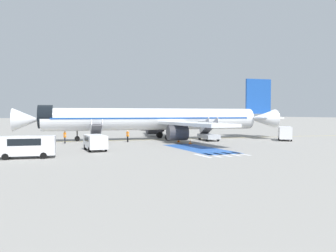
{
  "coord_description": "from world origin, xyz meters",
  "views": [
    {
      "loc": [
        -18.56,
        -52.59,
        4.48
      ],
      "look_at": [
        2.53,
        -3.79,
        2.44
      ],
      "focal_mm": 35.0,
      "sensor_mm": 36.0,
      "label": 1
    }
  ],
  "objects_px": {
    "service_van_2": "(26,145)",
    "airliner": "(158,119)",
    "traffic_cone_0": "(179,140)",
    "boarding_stairs_aft": "(208,135)",
    "ground_crew_1": "(65,136)",
    "boarding_stairs_forward": "(96,137)",
    "service_van_0": "(95,141)",
    "traffic_cone_1": "(190,142)",
    "service_van_1": "(285,132)",
    "fuel_tanker": "(152,125)",
    "ground_crew_0": "(128,135)"
  },
  "relations": [
    {
      "from": "service_van_2",
      "to": "airliner",
      "type": "bearing_deg",
      "value": 137.39
    },
    {
      "from": "traffic_cone_0",
      "to": "boarding_stairs_aft",
      "type": "bearing_deg",
      "value": 9.56
    },
    {
      "from": "service_van_2",
      "to": "ground_crew_1",
      "type": "bearing_deg",
      "value": 169.63
    },
    {
      "from": "boarding_stairs_forward",
      "to": "service_van_0",
      "type": "distance_m",
      "value": 9.74
    },
    {
      "from": "boarding_stairs_forward",
      "to": "traffic_cone_0",
      "type": "height_order",
      "value": "boarding_stairs_forward"
    },
    {
      "from": "boarding_stairs_forward",
      "to": "service_van_2",
      "type": "relative_size",
      "value": 0.93
    },
    {
      "from": "traffic_cone_1",
      "to": "service_van_2",
      "type": "bearing_deg",
      "value": -162.23
    },
    {
      "from": "traffic_cone_0",
      "to": "service_van_2",
      "type": "bearing_deg",
      "value": -154.5
    },
    {
      "from": "service_van_0",
      "to": "service_van_1",
      "type": "distance_m",
      "value": 31.78
    },
    {
      "from": "fuel_tanker",
      "to": "service_van_1",
      "type": "height_order",
      "value": "fuel_tanker"
    },
    {
      "from": "ground_crew_0",
      "to": "traffic_cone_0",
      "type": "xyz_separation_m",
      "value": [
        7.22,
        -3.35,
        -0.79
      ]
    },
    {
      "from": "boarding_stairs_forward",
      "to": "traffic_cone_0",
      "type": "bearing_deg",
      "value": -8.01
    },
    {
      "from": "boarding_stairs_forward",
      "to": "service_van_1",
      "type": "distance_m",
      "value": 30.59
    },
    {
      "from": "airliner",
      "to": "ground_crew_0",
      "type": "bearing_deg",
      "value": 122.38
    },
    {
      "from": "airliner",
      "to": "ground_crew_0",
      "type": "relative_size",
      "value": 24.73
    },
    {
      "from": "boarding_stairs_aft",
      "to": "traffic_cone_0",
      "type": "relative_size",
      "value": 9.3
    },
    {
      "from": "service_van_1",
      "to": "ground_crew_1",
      "type": "distance_m",
      "value": 35.21
    },
    {
      "from": "service_van_0",
      "to": "service_van_2",
      "type": "relative_size",
      "value": 0.84
    },
    {
      "from": "service_van_0",
      "to": "traffic_cone_0",
      "type": "relative_size",
      "value": 8.35
    },
    {
      "from": "service_van_0",
      "to": "traffic_cone_1",
      "type": "height_order",
      "value": "service_van_0"
    },
    {
      "from": "boarding_stairs_aft",
      "to": "service_van_0",
      "type": "height_order",
      "value": "boarding_stairs_aft"
    },
    {
      "from": "boarding_stairs_forward",
      "to": "ground_crew_1",
      "type": "height_order",
      "value": "boarding_stairs_forward"
    },
    {
      "from": "airliner",
      "to": "boarding_stairs_forward",
      "type": "bearing_deg",
      "value": 112.25
    },
    {
      "from": "service_van_2",
      "to": "boarding_stairs_forward",
      "type": "bearing_deg",
      "value": 153.56
    },
    {
      "from": "boarding_stairs_forward",
      "to": "boarding_stairs_aft",
      "type": "xyz_separation_m",
      "value": [
        18.04,
        -2.32,
        0.03
      ]
    },
    {
      "from": "fuel_tanker",
      "to": "boarding_stairs_forward",
      "type": "bearing_deg",
      "value": -131.93
    },
    {
      "from": "airliner",
      "to": "traffic_cone_0",
      "type": "relative_size",
      "value": 78.76
    },
    {
      "from": "boarding_stairs_forward",
      "to": "boarding_stairs_aft",
      "type": "distance_m",
      "value": 18.19
    },
    {
      "from": "traffic_cone_0",
      "to": "traffic_cone_1",
      "type": "height_order",
      "value": "traffic_cone_0"
    },
    {
      "from": "service_van_1",
      "to": "ground_crew_1",
      "type": "height_order",
      "value": "service_van_1"
    },
    {
      "from": "service_van_1",
      "to": "ground_crew_0",
      "type": "xyz_separation_m",
      "value": [
        -24.83,
        7.32,
        -0.27
      ]
    },
    {
      "from": "service_van_1",
      "to": "ground_crew_1",
      "type": "bearing_deg",
      "value": 24.29
    },
    {
      "from": "boarding_stairs_forward",
      "to": "traffic_cone_0",
      "type": "relative_size",
      "value": 9.3
    },
    {
      "from": "boarding_stairs_forward",
      "to": "ground_crew_0",
      "type": "height_order",
      "value": "boarding_stairs_forward"
    },
    {
      "from": "ground_crew_1",
      "to": "traffic_cone_0",
      "type": "xyz_separation_m",
      "value": [
        16.46,
        -4.92,
        -0.79
      ]
    },
    {
      "from": "service_van_1",
      "to": "ground_crew_0",
      "type": "distance_m",
      "value": 25.88
    },
    {
      "from": "boarding_stairs_forward",
      "to": "ground_crew_1",
      "type": "distance_m",
      "value": 4.64
    },
    {
      "from": "airliner",
      "to": "ground_crew_0",
      "type": "height_order",
      "value": "airliner"
    },
    {
      "from": "service_van_2",
      "to": "service_van_0",
      "type": "bearing_deg",
      "value": 127.25
    },
    {
      "from": "traffic_cone_0",
      "to": "traffic_cone_1",
      "type": "bearing_deg",
      "value": -84.47
    },
    {
      "from": "fuel_tanker",
      "to": "ground_crew_1",
      "type": "bearing_deg",
      "value": -138.94
    },
    {
      "from": "fuel_tanker",
      "to": "service_van_1",
      "type": "distance_m",
      "value": 37.85
    },
    {
      "from": "traffic_cone_1",
      "to": "boarding_stairs_forward",
      "type": "bearing_deg",
      "value": 151.93
    },
    {
      "from": "service_van_2",
      "to": "ground_crew_0",
      "type": "bearing_deg",
      "value": 142.1
    },
    {
      "from": "fuel_tanker",
      "to": "ground_crew_0",
      "type": "bearing_deg",
      "value": -124.92
    },
    {
      "from": "service_van_0",
      "to": "service_van_1",
      "type": "xyz_separation_m",
      "value": [
        31.7,
        2.25,
        0.22
      ]
    },
    {
      "from": "service_van_0",
      "to": "fuel_tanker",
      "type": "bearing_deg",
      "value": 60.21
    },
    {
      "from": "airliner",
      "to": "fuel_tanker",
      "type": "distance_m",
      "value": 27.8
    },
    {
      "from": "service_van_0",
      "to": "traffic_cone_1",
      "type": "bearing_deg",
      "value": 11.12
    },
    {
      "from": "boarding_stairs_forward",
      "to": "fuel_tanker",
      "type": "height_order",
      "value": "boarding_stairs_forward"
    }
  ]
}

